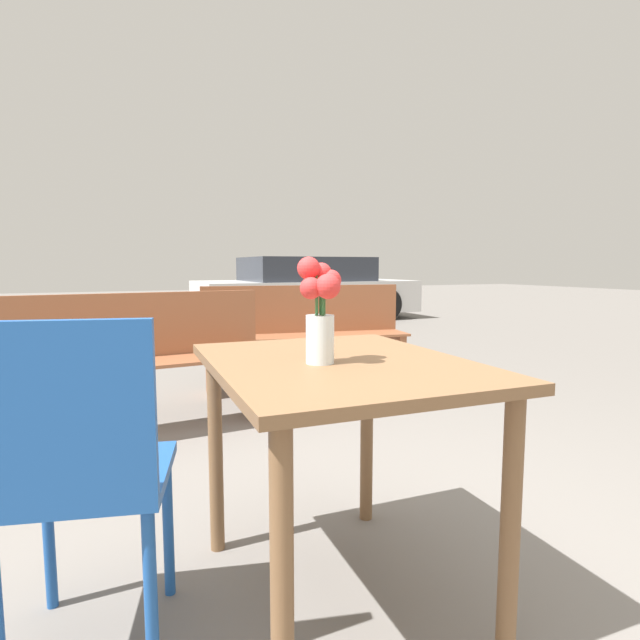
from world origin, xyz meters
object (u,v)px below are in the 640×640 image
(flower_vase, at_px, (320,311))
(bench_middle, at_px, (143,358))
(bench_near, at_px, (305,332))
(table_front, at_px, (338,398))
(parked_car, at_px, (305,289))
(cafe_chair, at_px, (80,467))

(flower_vase, xyz_separation_m, bench_middle, (-0.33, 1.89, -0.43))
(bench_middle, bearing_deg, bench_near, 26.30)
(bench_near, distance_m, bench_middle, 1.49)
(table_front, relative_size, bench_near, 0.55)
(flower_vase, xyz_separation_m, parked_car, (3.06, 7.56, -0.32))
(bench_near, xyz_separation_m, parked_car, (2.06, 5.01, 0.10))
(bench_near, bearing_deg, parked_car, 67.65)
(bench_middle, bearing_deg, table_front, -77.94)
(cafe_chair, relative_size, bench_middle, 0.59)
(flower_vase, height_order, parked_car, parked_car)
(table_front, xyz_separation_m, bench_middle, (-0.40, 1.87, -0.17))
(bench_near, height_order, bench_middle, same)
(cafe_chair, height_order, parked_car, parked_car)
(cafe_chair, bearing_deg, flower_vase, -4.10)
(cafe_chair, height_order, bench_near, cafe_chair)
(table_front, distance_m, bench_middle, 1.92)
(bench_near, bearing_deg, table_front, -110.29)
(flower_vase, height_order, bench_near, flower_vase)
(table_front, height_order, cafe_chair, cafe_chair)
(bench_near, distance_m, parked_car, 5.41)
(cafe_chair, distance_m, bench_middle, 1.87)
(bench_near, relative_size, parked_car, 0.43)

